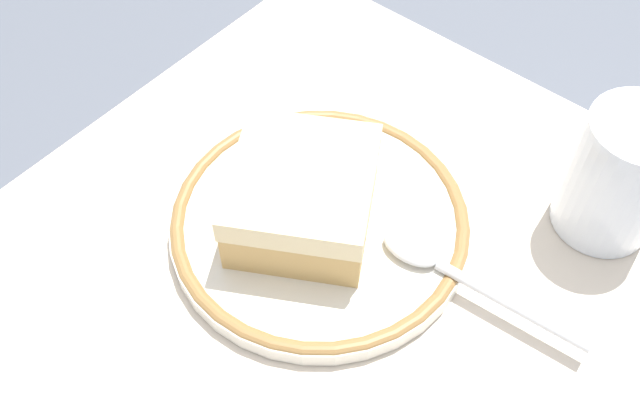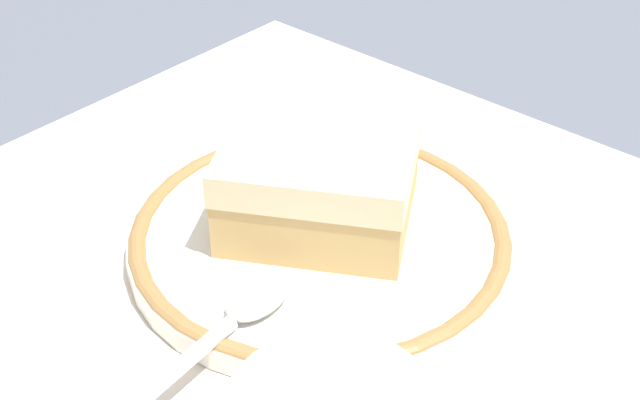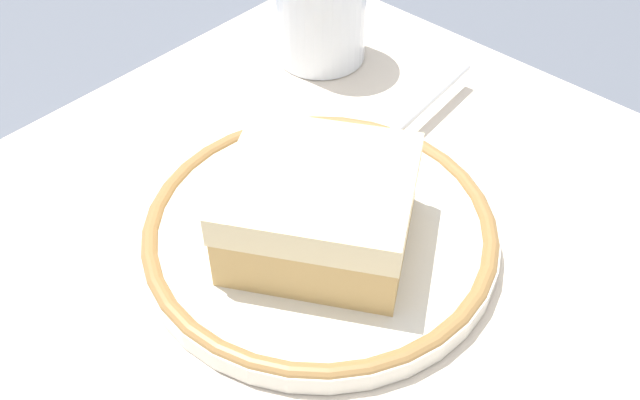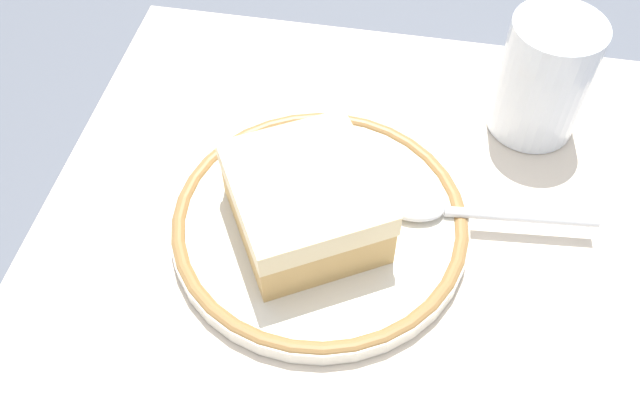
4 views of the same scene
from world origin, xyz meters
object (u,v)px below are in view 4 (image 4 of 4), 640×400
at_px(cup, 542,84).
at_px(plate, 320,222).
at_px(cake_slice, 305,202).
at_px(spoon, 453,211).

bearing_deg(cup, plate, 132.18).
bearing_deg(cup, cake_slice, 132.13).
distance_m(plate, cup, 0.20).
height_order(plate, cake_slice, cake_slice).
bearing_deg(spoon, cup, -26.29).
bearing_deg(plate, cup, -47.82).
distance_m(spoon, cup, 0.13).
relative_size(cake_slice, cup, 1.37).
relative_size(plate, spoon, 1.42).
bearing_deg(cake_slice, plate, -48.74).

